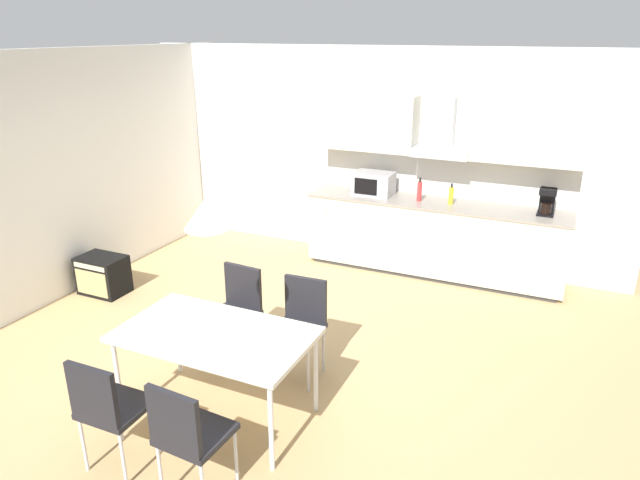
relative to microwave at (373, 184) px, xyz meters
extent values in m
cube|color=tan|center=(-0.15, -2.62, -1.06)|extent=(8.05, 8.79, 0.02)
cube|color=silver|center=(-0.15, 0.36, 0.29)|extent=(6.44, 0.10, 2.67)
cube|color=silver|center=(-2.88, -2.62, 0.29)|extent=(0.10, 7.03, 2.67)
cube|color=#333333|center=(0.80, 0.00, -1.02)|extent=(2.96, 0.57, 0.05)
cube|color=beige|center=(0.80, 0.00, -0.58)|extent=(3.09, 0.62, 0.83)
cube|color=gray|center=(0.80, 0.00, -0.15)|extent=(3.11, 0.64, 0.03)
cube|color=silver|center=(-0.49, -0.32, -0.38)|extent=(0.01, 0.01, 0.14)
cube|color=silver|center=(0.02, -0.32, -0.38)|extent=(0.01, 0.01, 0.14)
cube|color=silver|center=(0.54, -0.32, -0.38)|extent=(0.01, 0.01, 0.14)
cube|color=silver|center=(1.05, -0.32, -0.38)|extent=(0.01, 0.01, 0.14)
cube|color=silver|center=(0.80, 0.30, 0.09)|extent=(3.09, 0.02, 0.46)
cube|color=beige|center=(-0.14, 0.14, 0.73)|extent=(1.21, 0.34, 0.67)
cube|color=beige|center=(1.73, 0.14, 0.73)|extent=(1.21, 0.34, 0.67)
cube|color=#B7BABF|center=(0.80, 0.12, 0.44)|extent=(0.66, 0.40, 0.10)
cube|color=#B7BABF|center=(0.80, 0.23, 0.75)|extent=(0.20, 0.16, 0.62)
cube|color=#ADADB2|center=(0.00, 0.00, 0.00)|extent=(0.48, 0.34, 0.28)
cube|color=black|center=(-0.04, -0.17, 0.00)|extent=(0.29, 0.01, 0.20)
cube|color=black|center=(2.02, 0.00, -0.13)|extent=(0.18, 0.18, 0.02)
cylinder|color=black|center=(2.02, -0.01, -0.06)|extent=(0.12, 0.12, 0.12)
cube|color=black|center=(2.02, 0.06, 0.01)|extent=(0.16, 0.08, 0.30)
cube|color=black|center=(2.02, -0.01, 0.13)|extent=(0.18, 0.16, 0.06)
cylinder|color=yellow|center=(0.97, -0.02, -0.04)|extent=(0.06, 0.06, 0.21)
cylinder|color=black|center=(0.97, -0.02, 0.09)|extent=(0.02, 0.02, 0.05)
cylinder|color=red|center=(0.60, -0.04, -0.02)|extent=(0.06, 0.06, 0.24)
cylinder|color=black|center=(0.60, -0.04, 0.12)|extent=(0.02, 0.02, 0.05)
cube|color=silver|center=(-0.02, -3.46, -0.34)|extent=(1.44, 0.83, 0.04)
cylinder|color=silver|center=(-0.68, -3.82, -0.70)|extent=(0.04, 0.04, 0.70)
cylinder|color=silver|center=(0.64, -3.82, -0.70)|extent=(0.04, 0.04, 0.70)
cylinder|color=silver|center=(-0.68, -3.10, -0.70)|extent=(0.04, 0.04, 0.70)
cylinder|color=silver|center=(0.64, -3.10, -0.70)|extent=(0.04, 0.04, 0.70)
cube|color=black|center=(0.31, -2.74, -0.60)|extent=(0.42, 0.42, 0.04)
cube|color=black|center=(0.30, -2.56, -0.38)|extent=(0.38, 0.06, 0.40)
cylinder|color=silver|center=(0.48, -2.90, -0.83)|extent=(0.02, 0.02, 0.43)
cylinder|color=silver|center=(0.14, -2.92, -0.83)|extent=(0.02, 0.02, 0.43)
cylinder|color=silver|center=(0.47, -2.56, -0.83)|extent=(0.02, 0.02, 0.43)
cylinder|color=silver|center=(0.13, -2.58, -0.83)|extent=(0.02, 0.02, 0.43)
cube|color=black|center=(0.31, -4.18, -0.60)|extent=(0.42, 0.42, 0.04)
cube|color=black|center=(0.29, -4.35, -0.38)|extent=(0.38, 0.06, 0.40)
cylinder|color=silver|center=(0.15, -4.00, -0.83)|extent=(0.02, 0.02, 0.43)
cylinder|color=silver|center=(0.48, -4.02, -0.83)|extent=(0.02, 0.02, 0.43)
cylinder|color=silver|center=(0.13, -4.34, -0.83)|extent=(0.02, 0.02, 0.43)
cube|color=black|center=(-0.34, -2.74, -0.60)|extent=(0.43, 0.43, 0.04)
cube|color=black|center=(-0.33, -2.56, -0.38)|extent=(0.38, 0.07, 0.40)
cylinder|color=silver|center=(-0.19, -2.92, -0.83)|extent=(0.02, 0.02, 0.43)
cylinder|color=silver|center=(-0.53, -2.90, -0.83)|extent=(0.02, 0.02, 0.43)
cylinder|color=silver|center=(-0.16, -2.58, -0.83)|extent=(0.02, 0.02, 0.43)
cylinder|color=silver|center=(-0.50, -2.56, -0.83)|extent=(0.02, 0.02, 0.43)
cube|color=black|center=(-0.34, -4.18, -0.60)|extent=(0.40, 0.40, 0.04)
cube|color=black|center=(-0.34, -4.36, -0.38)|extent=(0.38, 0.04, 0.40)
cylinder|color=silver|center=(-0.52, -4.01, -0.83)|extent=(0.02, 0.02, 0.43)
cylinder|color=silver|center=(-0.18, -4.00, -0.83)|extent=(0.02, 0.02, 0.43)
cylinder|color=silver|center=(-0.51, -4.35, -0.83)|extent=(0.02, 0.02, 0.43)
cylinder|color=silver|center=(-0.17, -4.34, -0.83)|extent=(0.02, 0.02, 0.43)
cube|color=black|center=(-2.48, -2.13, -0.83)|extent=(0.52, 0.36, 0.44)
cube|color=tan|center=(-2.48, -2.32, -0.86)|extent=(0.44, 0.01, 0.29)
cube|color=beige|center=(-2.48, -2.32, -0.66)|extent=(0.44, 0.01, 0.05)
cone|color=silver|center=(-0.02, -3.46, 0.61)|extent=(0.32, 0.32, 0.22)
camera|label=1|loc=(2.24, -6.54, 1.80)|focal=32.00mm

